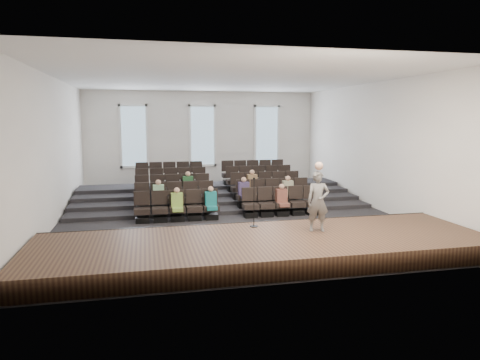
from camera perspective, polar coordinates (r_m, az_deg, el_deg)
The scene contains 14 objects.
ground at distance 16.12m, azimuth -1.64°, elevation -4.63°, with size 14.00×14.00×0.00m, color black.
ceiling at distance 15.79m, azimuth -1.72°, elevation 13.40°, with size 12.00×14.00×0.02m, color white.
wall_back at distance 22.68m, azimuth -5.04°, elevation 5.40°, with size 12.00×0.04×5.00m, color white.
wall_front at distance 8.99m, azimuth 6.80°, elevation 1.37°, with size 12.00×0.04×5.00m, color white.
wall_left at distance 15.78m, azimuth -23.73°, elevation 3.60°, with size 0.04×14.00×5.00m, color white.
wall_right at distance 17.90m, azimuth 17.67°, elevation 4.35°, with size 0.04×14.00×5.00m, color white.
stage at distance 11.25m, azimuth 3.34°, elevation -8.95°, with size 11.80×3.60×0.50m, color #4C3320.
stage_lip at distance 12.90m, azimuth 1.18°, elevation -6.72°, with size 11.80×0.06×0.52m, color black.
risers at distance 19.14m, azimuth -3.44°, elevation -2.01°, with size 11.80×4.80×0.60m.
seating_rows at distance 17.48m, azimuth -2.61°, elevation -1.36°, with size 6.80×4.70×1.67m.
windows at distance 22.61m, azimuth -5.02°, elevation 5.90°, with size 8.44×0.10×3.24m.
audience at distance 16.27m, azimuth -1.87°, elevation -1.60°, with size 5.45×2.64×1.10m.
speaker at distance 11.88m, azimuth 10.36°, elevation -2.81°, with size 0.60×0.40×1.65m, color #63605D.
mic_stand at distance 12.23m, azimuth 1.87°, elevation -4.30°, with size 0.24×0.24×1.43m.
Camera 1 is at (-2.96, -15.44, 3.54)m, focal length 32.00 mm.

